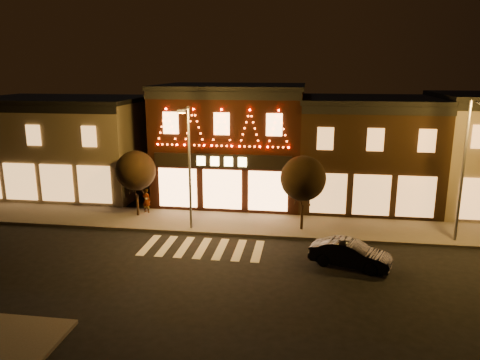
# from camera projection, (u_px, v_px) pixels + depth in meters

# --- Properties ---
(ground) EXTENTS (120.00, 120.00, 0.00)m
(ground) POSITION_uv_depth(u_px,v_px,m) (183.00, 281.00, 20.84)
(ground) COLOR black
(ground) RESTS_ON ground
(sidewalk_far) EXTENTS (44.00, 4.00, 0.15)m
(sidewalk_far) POSITION_uv_depth(u_px,v_px,m) (249.00, 224.00, 28.23)
(sidewalk_far) COLOR #47423D
(sidewalk_far) RESTS_ON ground
(building_left) EXTENTS (12.20, 8.28, 7.30)m
(building_left) POSITION_uv_depth(u_px,v_px,m) (66.00, 145.00, 35.25)
(building_left) COLOR #756B53
(building_left) RESTS_ON ground
(building_pulp) EXTENTS (10.20, 8.34, 8.30)m
(building_pulp) POSITION_uv_depth(u_px,v_px,m) (232.00, 142.00, 33.28)
(building_pulp) COLOR black
(building_pulp) RESTS_ON ground
(building_right_a) EXTENTS (9.20, 8.28, 7.50)m
(building_right_a) POSITION_uv_depth(u_px,v_px,m) (366.00, 151.00, 32.04)
(building_right_a) COLOR #342112
(building_right_a) RESTS_ON ground
(streetlamp_mid) EXTENTS (0.46, 1.64, 7.21)m
(streetlamp_mid) POSITION_uv_depth(u_px,v_px,m) (189.00, 159.00, 26.12)
(streetlamp_mid) COLOR #59595E
(streetlamp_mid) RESTS_ON sidewalk_far
(streetlamp_right) EXTENTS (0.60, 1.76, 7.67)m
(streetlamp_right) POSITION_uv_depth(u_px,v_px,m) (466.00, 161.00, 24.13)
(streetlamp_right) COLOR #59595E
(streetlamp_right) RESTS_ON sidewalk_far
(tree_left) EXTENTS (2.53, 2.53, 4.23)m
(tree_left) POSITION_uv_depth(u_px,v_px,m) (136.00, 171.00, 29.01)
(tree_left) COLOR black
(tree_left) RESTS_ON sidewalk_far
(tree_right) EXTENTS (2.64, 2.64, 4.41)m
(tree_right) POSITION_uv_depth(u_px,v_px,m) (303.00, 178.00, 26.43)
(tree_right) COLOR black
(tree_right) RESTS_ON sidewalk_far
(dark_sedan) EXTENTS (4.11, 2.47, 1.28)m
(dark_sedan) POSITION_uv_depth(u_px,v_px,m) (350.00, 254.00, 22.29)
(dark_sedan) COLOR black
(dark_sedan) RESTS_ON ground
(pedestrian) EXTENTS (0.68, 0.55, 1.62)m
(pedestrian) POSITION_uv_depth(u_px,v_px,m) (146.00, 200.00, 30.13)
(pedestrian) COLOR gray
(pedestrian) RESTS_ON sidewalk_far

